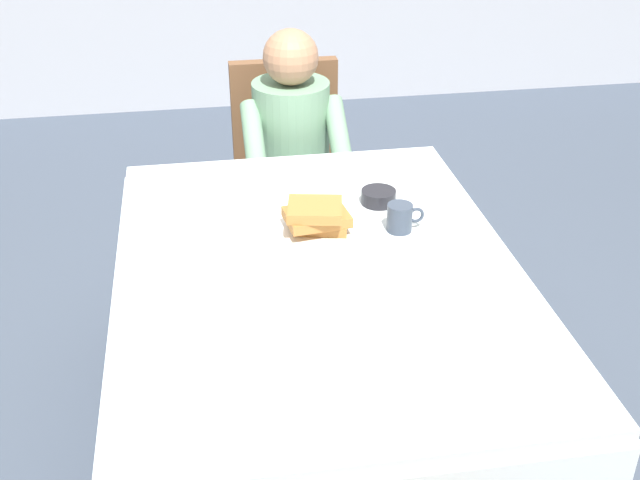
{
  "coord_description": "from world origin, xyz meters",
  "views": [
    {
      "loc": [
        -0.3,
        -1.85,
        1.89
      ],
      "look_at": [
        0.01,
        0.05,
        0.79
      ],
      "focal_mm": 44.62,
      "sensor_mm": 36.0,
      "label": 1
    }
  ],
  "objects_px": {
    "chair_diner": "(288,162)",
    "knife_right_of_plate": "(383,233)",
    "syrup_pitcher": "(245,215)",
    "plate_breakfast": "(318,233)",
    "spoon_near_edge": "(338,303)",
    "dining_table_main": "(318,292)",
    "breakfast_stack": "(317,216)",
    "fork_left_of_plate": "(254,243)",
    "diner_person": "(293,145)",
    "cup_coffee": "(400,218)",
    "bowl_butter": "(378,197)"
  },
  "relations": [
    {
      "from": "breakfast_stack",
      "to": "fork_left_of_plate",
      "type": "distance_m",
      "value": 0.2
    },
    {
      "from": "fork_left_of_plate",
      "to": "chair_diner",
      "type": "bearing_deg",
      "value": -15.02
    },
    {
      "from": "knife_right_of_plate",
      "to": "spoon_near_edge",
      "type": "distance_m",
      "value": 0.39
    },
    {
      "from": "breakfast_stack",
      "to": "knife_right_of_plate",
      "type": "xyz_separation_m",
      "value": [
        0.19,
        -0.02,
        -0.06
      ]
    },
    {
      "from": "cup_coffee",
      "to": "bowl_butter",
      "type": "distance_m",
      "value": 0.19
    },
    {
      "from": "breakfast_stack",
      "to": "bowl_butter",
      "type": "bearing_deg",
      "value": 37.47
    },
    {
      "from": "plate_breakfast",
      "to": "cup_coffee",
      "type": "relative_size",
      "value": 2.48
    },
    {
      "from": "chair_diner",
      "to": "plate_breakfast",
      "type": "height_order",
      "value": "chair_diner"
    },
    {
      "from": "syrup_pitcher",
      "to": "chair_diner",
      "type": "bearing_deg",
      "value": 74.9
    },
    {
      "from": "diner_person",
      "to": "bowl_butter",
      "type": "relative_size",
      "value": 10.18
    },
    {
      "from": "plate_breakfast",
      "to": "fork_left_of_plate",
      "type": "relative_size",
      "value": 1.56
    },
    {
      "from": "diner_person",
      "to": "cup_coffee",
      "type": "height_order",
      "value": "diner_person"
    },
    {
      "from": "spoon_near_edge",
      "to": "chair_diner",
      "type": "bearing_deg",
      "value": 98.69
    },
    {
      "from": "bowl_butter",
      "to": "knife_right_of_plate",
      "type": "relative_size",
      "value": 0.55
    },
    {
      "from": "spoon_near_edge",
      "to": "bowl_butter",
      "type": "bearing_deg",
      "value": 77.34
    },
    {
      "from": "cup_coffee",
      "to": "fork_left_of_plate",
      "type": "bearing_deg",
      "value": -178.4
    },
    {
      "from": "chair_diner",
      "to": "knife_right_of_plate",
      "type": "bearing_deg",
      "value": 98.33
    },
    {
      "from": "diner_person",
      "to": "chair_diner",
      "type": "bearing_deg",
      "value": -90.0
    },
    {
      "from": "dining_table_main",
      "to": "diner_person",
      "type": "distance_m",
      "value": 1.02
    },
    {
      "from": "diner_person",
      "to": "syrup_pitcher",
      "type": "bearing_deg",
      "value": 71.97
    },
    {
      "from": "dining_table_main",
      "to": "breakfast_stack",
      "type": "relative_size",
      "value": 7.57
    },
    {
      "from": "diner_person",
      "to": "fork_left_of_plate",
      "type": "bearing_deg",
      "value": 75.26
    },
    {
      "from": "dining_table_main",
      "to": "breakfast_stack",
      "type": "xyz_separation_m",
      "value": [
        0.02,
        0.17,
        0.15
      ]
    },
    {
      "from": "spoon_near_edge",
      "to": "syrup_pitcher",
      "type": "bearing_deg",
      "value": 124.34
    },
    {
      "from": "bowl_butter",
      "to": "knife_right_of_plate",
      "type": "distance_m",
      "value": 0.2
    },
    {
      "from": "plate_breakfast",
      "to": "syrup_pitcher",
      "type": "height_order",
      "value": "syrup_pitcher"
    },
    {
      "from": "diner_person",
      "to": "spoon_near_edge",
      "type": "bearing_deg",
      "value": 87.79
    },
    {
      "from": "breakfast_stack",
      "to": "bowl_butter",
      "type": "height_order",
      "value": "breakfast_stack"
    },
    {
      "from": "plate_breakfast",
      "to": "spoon_near_edge",
      "type": "bearing_deg",
      "value": -91.17
    },
    {
      "from": "plate_breakfast",
      "to": "spoon_near_edge",
      "type": "distance_m",
      "value": 0.36
    },
    {
      "from": "spoon_near_edge",
      "to": "diner_person",
      "type": "bearing_deg",
      "value": 98.44
    },
    {
      "from": "fork_left_of_plate",
      "to": "spoon_near_edge",
      "type": "relative_size",
      "value": 1.2
    },
    {
      "from": "syrup_pitcher",
      "to": "spoon_near_edge",
      "type": "relative_size",
      "value": 0.53
    },
    {
      "from": "breakfast_stack",
      "to": "plate_breakfast",
      "type": "bearing_deg",
      "value": -60.72
    },
    {
      "from": "syrup_pitcher",
      "to": "knife_right_of_plate",
      "type": "relative_size",
      "value": 0.4
    },
    {
      "from": "dining_table_main",
      "to": "diner_person",
      "type": "height_order",
      "value": "diner_person"
    },
    {
      "from": "diner_person",
      "to": "fork_left_of_plate",
      "type": "relative_size",
      "value": 6.22
    },
    {
      "from": "chair_diner",
      "to": "bowl_butter",
      "type": "bearing_deg",
      "value": 102.37
    },
    {
      "from": "plate_breakfast",
      "to": "diner_person",
      "type": "bearing_deg",
      "value": 87.35
    },
    {
      "from": "diner_person",
      "to": "fork_left_of_plate",
      "type": "height_order",
      "value": "diner_person"
    },
    {
      "from": "breakfast_stack",
      "to": "syrup_pitcher",
      "type": "xyz_separation_m",
      "value": [
        -0.2,
        0.09,
        -0.03
      ]
    },
    {
      "from": "cup_coffee",
      "to": "spoon_near_edge",
      "type": "xyz_separation_m",
      "value": [
        -0.25,
        -0.35,
        -0.04
      ]
    },
    {
      "from": "dining_table_main",
      "to": "knife_right_of_plate",
      "type": "height_order",
      "value": "knife_right_of_plate"
    },
    {
      "from": "knife_right_of_plate",
      "to": "spoon_near_edge",
      "type": "height_order",
      "value": "same"
    },
    {
      "from": "diner_person",
      "to": "bowl_butter",
      "type": "height_order",
      "value": "diner_person"
    },
    {
      "from": "knife_right_of_plate",
      "to": "breakfast_stack",
      "type": "bearing_deg",
      "value": 87.26
    },
    {
      "from": "diner_person",
      "to": "spoon_near_edge",
      "type": "height_order",
      "value": "diner_person"
    },
    {
      "from": "plate_breakfast",
      "to": "fork_left_of_plate",
      "type": "xyz_separation_m",
      "value": [
        -0.19,
        -0.02,
        -0.01
      ]
    },
    {
      "from": "breakfast_stack",
      "to": "knife_right_of_plate",
      "type": "relative_size",
      "value": 1.01
    },
    {
      "from": "dining_table_main",
      "to": "bowl_butter",
      "type": "distance_m",
      "value": 0.43
    }
  ]
}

